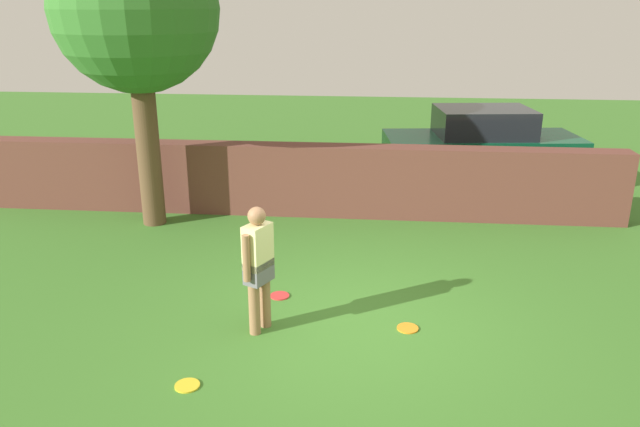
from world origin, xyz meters
name	(u,v)px	position (x,y,z in m)	size (l,w,h in m)	color
ground_plane	(356,326)	(0.00, 0.00, 0.00)	(40.00, 40.00, 0.00)	#3D7528
brick_wall	(287,179)	(-1.50, 4.32, 0.68)	(12.58, 0.50, 1.36)	brown
tree	(136,12)	(-3.88, 3.52, 3.74)	(2.79, 2.79, 5.19)	brown
person	(258,264)	(-1.19, -0.18, 0.90)	(0.36, 0.49, 1.62)	#9E704C
car	(481,147)	(2.49, 6.65, 0.86)	(4.37, 2.31, 1.72)	#0C4C2D
frisbee_yellow	(187,386)	(-1.75, -1.46, 0.01)	(0.27, 0.27, 0.02)	yellow
frisbee_orange	(408,328)	(0.65, 0.00, 0.01)	(0.27, 0.27, 0.02)	orange
frisbee_red	(280,296)	(-1.10, 0.74, 0.01)	(0.27, 0.27, 0.02)	red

